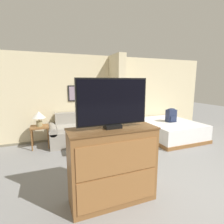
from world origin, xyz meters
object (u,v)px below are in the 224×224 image
coffee_table (86,141)px  backpack (171,115)px  bed (168,129)px  couch (79,132)px  table_lamp (39,116)px  tv (113,103)px  tv_dresser (113,165)px

coffee_table → backpack: 2.89m
bed → backpack: backpack is taller
couch → bed: couch is taller
bed → backpack: size_ratio=4.42×
table_lamp → tv: bearing=-69.5°
couch → backpack: (2.81, -0.64, 0.43)m
table_lamp → coffee_table: bearing=-42.1°
couch → table_lamp: size_ratio=4.21×
couch → tv_dresser: tv_dresser is taller
coffee_table → tv_dresser: bearing=-90.3°
coffee_table → backpack: (2.85, 0.30, 0.39)m
couch → backpack: 2.91m
coffee_table → tv: bearing=-90.3°
couch → coffee_table: size_ratio=2.90×
table_lamp → backpack: size_ratio=0.95×
tv → coffee_table: bearing=89.7°
couch → tv: size_ratio=1.68×
tv_dresser → bed: bearing=37.8°
coffee_table → table_lamp: bearing=137.9°
table_lamp → bed: 3.95m
couch → coffee_table: bearing=-92.1°
coffee_table → backpack: size_ratio=1.37×
couch → table_lamp: 1.22m
couch → tv: (-0.05, -2.76, 1.17)m
table_lamp → tv: (1.03, -2.77, 0.61)m
couch → tv_dresser: (-0.05, -2.76, 0.25)m
tv → bed: 3.78m
coffee_table → bed: bearing=7.5°
bed → table_lamp: bearing=171.5°
tv → table_lamp: bearing=110.5°
couch → coffee_table: 0.94m
couch → tv: 3.00m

